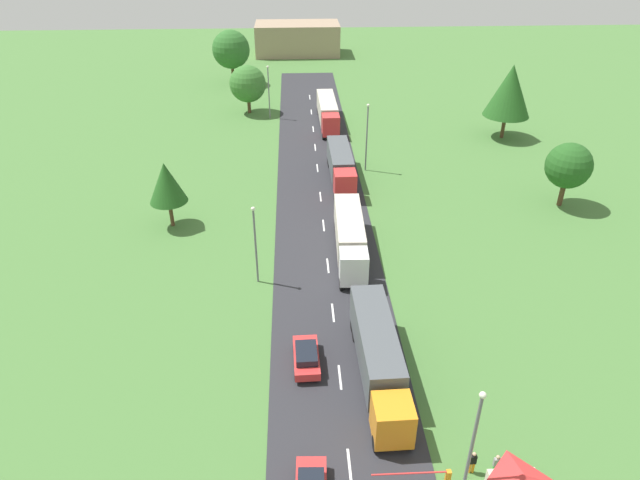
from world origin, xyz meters
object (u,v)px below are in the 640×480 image
lamppost_lead (471,449)px  tree_birch (231,49)px  truck_fourth (328,111)px  tree_pine (569,166)px  truck_second (350,236)px  lamppost_third (367,134)px  lamppost_second (255,241)px  truck_third (341,165)px  tree_elm (248,84)px  person_lead (473,462)px  barrier_gate (435,476)px  truck_lead (378,355)px  car_second (306,357)px  person_second (496,465)px  distant_building (297,39)px  lamppost_fourth (269,89)px  tree_ash (166,183)px  tree_maple (510,91)px

lamppost_lead → tree_birch: tree_birch is taller
truck_fourth → tree_pine: 36.60m
truck_second → lamppost_third: (3.83, 19.44, 2.65)m
lamppost_second → tree_pine: size_ratio=1.04×
truck_third → tree_elm: (-12.51, 26.01, 2.51)m
person_lead → lamppost_lead: 4.86m
barrier_gate → tree_elm: (-14.67, 67.29, 3.90)m
truck_lead → tree_pine: 34.92m
car_second → person_second: size_ratio=2.48×
truck_lead → distant_building: size_ratio=0.71×
truck_fourth → distant_building: size_ratio=0.75×
car_second → barrier_gate: bearing=-54.5°
person_second → distant_building: 106.71m
distant_building → truck_second: bearing=-87.3°
truck_fourth → lamppost_fourth: size_ratio=1.66×
lamppost_third → tree_birch: size_ratio=0.89×
tree_ash → lamppost_lead: bearing=-56.7°
truck_second → tree_pine: size_ratio=1.69×
truck_fourth → tree_pine: (24.25, -27.29, 2.64)m
car_second → tree_birch: 74.76m
person_lead → distant_building: 106.36m
truck_fourth → tree_ash: tree_ash is taller
barrier_gate → distant_building: (-6.43, 106.61, 2.53)m
barrier_gate → lamppost_fourth: bearing=100.0°
lamppost_lead → truck_lead: bearing=107.9°
truck_fourth → barrier_gate: bearing=-87.6°
truck_second → barrier_gate: 24.99m
person_lead → car_second: bearing=135.3°
car_second → truck_lead: bearing=-17.3°
lamppost_second → distant_building: lamppost_second is taller
person_second → car_second: bearing=138.4°
barrier_gate → person_second: bearing=6.2°
tree_maple → lamppost_lead: bearing=-110.4°
truck_lead → lamppost_second: (-8.99, 12.28, 2.06)m
truck_second → truck_third: 16.47m
truck_lead → lamppost_fourth: lamppost_fourth is taller
lamppost_third → lamppost_fourth: size_ratio=1.06×
lamppost_second → lamppost_fourth: size_ratio=0.93×
person_lead → distant_building: distant_building is taller
lamppost_second → tree_birch: (-7.39, 62.96, 1.95)m
tree_maple → tree_elm: size_ratio=1.38×
truck_lead → person_lead: bearing=-59.9°
lamppost_third → tree_pine: lamppost_third is taller
truck_third → lamppost_third: (3.36, 2.98, 2.65)m
tree_elm → car_second: bearing=-82.5°
lamppost_third → tree_birch: tree_birch is taller
truck_fourth → person_lead: truck_fourth is taller
truck_second → tree_pine: 26.08m
truck_lead → tree_elm: 60.14m
distant_building → lamppost_second: bearing=-93.2°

